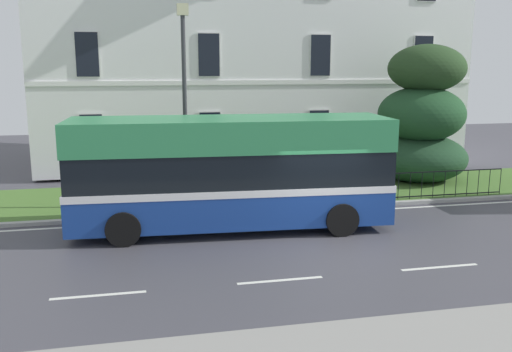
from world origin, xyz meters
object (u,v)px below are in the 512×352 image
object	(u,v)px
litter_bin	(120,191)
evergreen_tree	(421,122)
georgian_townhouse	(245,31)
single_decker_bus	(231,171)
street_lamp_post	(185,94)

from	to	relation	value
litter_bin	evergreen_tree	bearing A→B (deg)	11.05
georgian_townhouse	single_decker_bus	bearing A→B (deg)	-102.96
street_lamp_post	litter_bin	size ratio (longest dim) A/B	5.62
georgian_townhouse	street_lamp_post	bearing A→B (deg)	-111.32
evergreen_tree	georgian_townhouse	bearing A→B (deg)	126.97
georgian_townhouse	litter_bin	world-z (taller)	georgian_townhouse
evergreen_tree	litter_bin	xyz separation A→B (m)	(-12.05, -2.35, -1.83)
georgian_townhouse	litter_bin	distance (m)	13.21
evergreen_tree	litter_bin	distance (m)	12.41
evergreen_tree	single_decker_bus	xyz separation A→B (m)	(-8.77, -4.98, -0.80)
georgian_townhouse	evergreen_tree	bearing A→B (deg)	-53.03
evergreen_tree	litter_bin	bearing A→B (deg)	-168.95
georgian_townhouse	street_lamp_post	world-z (taller)	georgian_townhouse
evergreen_tree	single_decker_bus	world-z (taller)	evergreen_tree
georgian_townhouse	street_lamp_post	distance (m)	11.37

